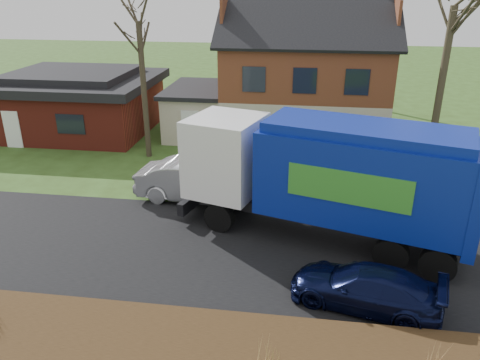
# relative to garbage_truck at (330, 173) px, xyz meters

# --- Properties ---
(ground) EXTENTS (120.00, 120.00, 0.00)m
(ground) POSITION_rel_garbage_truck_xyz_m (-3.06, -1.40, -2.53)
(ground) COLOR #324B19
(ground) RESTS_ON ground
(road) EXTENTS (80.00, 7.00, 0.02)m
(road) POSITION_rel_garbage_truck_xyz_m (-3.06, -1.40, -2.52)
(road) COLOR black
(road) RESTS_ON ground
(main_house) EXTENTS (12.95, 8.95, 9.26)m
(main_house) POSITION_rel_garbage_truck_xyz_m (-1.57, 12.51, 1.50)
(main_house) COLOR beige
(main_house) RESTS_ON ground
(ranch_house) EXTENTS (9.80, 8.20, 3.70)m
(ranch_house) POSITION_rel_garbage_truck_xyz_m (-15.06, 11.60, -0.72)
(ranch_house) COLOR maroon
(ranch_house) RESTS_ON ground
(garbage_truck) EXTENTS (10.59, 5.57, 4.39)m
(garbage_truck) POSITION_rel_garbage_truck_xyz_m (0.00, 0.00, 0.00)
(garbage_truck) COLOR black
(garbage_truck) RESTS_ON ground
(silver_sedan) EXTENTS (5.38, 2.32, 1.72)m
(silver_sedan) POSITION_rel_garbage_truck_xyz_m (-5.26, 2.51, -1.67)
(silver_sedan) COLOR #AFB2B7
(silver_sedan) RESTS_ON ground
(navy_wagon) EXTENTS (4.55, 2.75, 1.23)m
(navy_wagon) POSITION_rel_garbage_truck_xyz_m (1.00, -3.79, -1.91)
(navy_wagon) COLOR black
(navy_wagon) RESTS_ON ground
(grass_clump_mid) EXTENTS (0.39, 0.32, 1.09)m
(grass_clump_mid) POSITION_rel_garbage_truck_xyz_m (-1.49, -7.06, -1.68)
(grass_clump_mid) COLOR #A67F49
(grass_clump_mid) RESTS_ON mulch_verge
(grass_clump_east) EXTENTS (0.32, 0.27, 0.81)m
(grass_clump_east) POSITION_rel_garbage_truck_xyz_m (2.34, -6.51, -1.82)
(grass_clump_east) COLOR #A27847
(grass_clump_east) RESTS_ON mulch_verge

